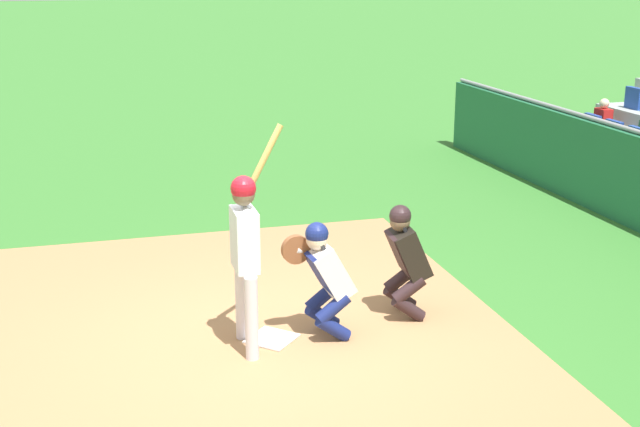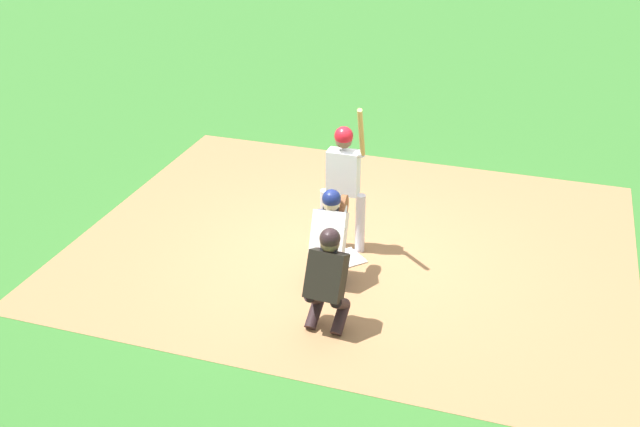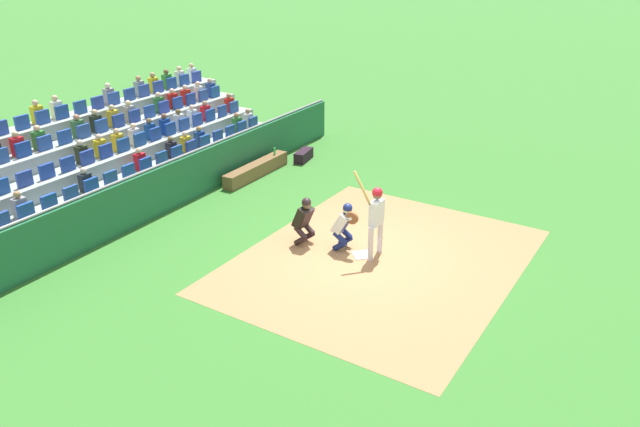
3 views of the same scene
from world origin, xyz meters
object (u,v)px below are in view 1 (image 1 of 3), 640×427
(home_plate_marker, at_px, (272,338))
(catcher_crouching, at_px, (324,272))
(home_plate_umpire, at_px, (405,256))
(batter_at_plate, at_px, (245,243))

(home_plate_marker, xyz_separation_m, catcher_crouching, (-0.06, -0.54, 0.69))
(catcher_crouching, bearing_deg, home_plate_marker, 83.96)
(home_plate_marker, height_order, home_plate_umpire, home_plate_umpire)
(batter_at_plate, xyz_separation_m, home_plate_umpire, (0.30, -1.81, -0.42))
(batter_at_plate, xyz_separation_m, catcher_crouching, (0.05, -0.82, -0.41))
(catcher_crouching, xyz_separation_m, home_plate_umpire, (0.25, -1.00, -0.01))
(home_plate_umpire, bearing_deg, batter_at_plate, 99.44)
(home_plate_marker, height_order, batter_at_plate, batter_at_plate)
(home_plate_marker, xyz_separation_m, batter_at_plate, (-0.11, 0.27, 1.10))
(catcher_crouching, distance_m, home_plate_umpire, 1.03)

